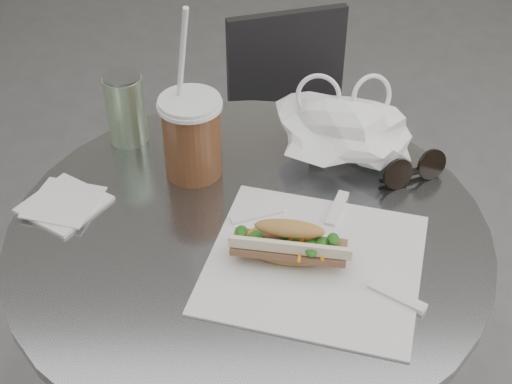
{
  "coord_description": "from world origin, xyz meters",
  "views": [
    {
      "loc": [
        0.02,
        -0.63,
        1.49
      ],
      "look_at": [
        0.01,
        0.23,
        0.79
      ],
      "focal_mm": 50.0,
      "sensor_mm": 36.0,
      "label": 1
    }
  ],
  "objects_px": {
    "chair_far": "(300,179)",
    "banh_mi": "(289,244)",
    "drink_can": "(126,109)",
    "cafe_table": "(250,341)",
    "sunglasses": "(414,171)",
    "iced_coffee": "(192,135)"
  },
  "relations": [
    {
      "from": "banh_mi",
      "to": "sunglasses",
      "type": "relative_size",
      "value": 1.83
    },
    {
      "from": "chair_far",
      "to": "iced_coffee",
      "type": "distance_m",
      "value": 0.73
    },
    {
      "from": "banh_mi",
      "to": "sunglasses",
      "type": "bearing_deg",
      "value": 50.92
    },
    {
      "from": "cafe_table",
      "to": "banh_mi",
      "type": "height_order",
      "value": "banh_mi"
    },
    {
      "from": "chair_far",
      "to": "banh_mi",
      "type": "bearing_deg",
      "value": 68.49
    },
    {
      "from": "chair_far",
      "to": "banh_mi",
      "type": "relative_size",
      "value": 3.41
    },
    {
      "from": "cafe_table",
      "to": "sunglasses",
      "type": "bearing_deg",
      "value": 24.22
    },
    {
      "from": "sunglasses",
      "to": "iced_coffee",
      "type": "bearing_deg",
      "value": 152.18
    },
    {
      "from": "chair_far",
      "to": "iced_coffee",
      "type": "relative_size",
      "value": 2.37
    },
    {
      "from": "drink_can",
      "to": "sunglasses",
      "type": "bearing_deg",
      "value": -13.43
    },
    {
      "from": "sunglasses",
      "to": "drink_can",
      "type": "relative_size",
      "value": 0.89
    },
    {
      "from": "chair_far",
      "to": "drink_can",
      "type": "xyz_separation_m",
      "value": [
        -0.35,
        -0.4,
        0.47
      ]
    },
    {
      "from": "sunglasses",
      "to": "drink_can",
      "type": "height_order",
      "value": "drink_can"
    },
    {
      "from": "banh_mi",
      "to": "iced_coffee",
      "type": "distance_m",
      "value": 0.27
    },
    {
      "from": "chair_far",
      "to": "drink_can",
      "type": "distance_m",
      "value": 0.71
    },
    {
      "from": "iced_coffee",
      "to": "drink_can",
      "type": "height_order",
      "value": "iced_coffee"
    },
    {
      "from": "cafe_table",
      "to": "drink_can",
      "type": "bearing_deg",
      "value": 132.34
    },
    {
      "from": "chair_far",
      "to": "drink_can",
      "type": "height_order",
      "value": "drink_can"
    },
    {
      "from": "banh_mi",
      "to": "cafe_table",
      "type": "bearing_deg",
      "value": 138.9
    },
    {
      "from": "cafe_table",
      "to": "banh_mi",
      "type": "xyz_separation_m",
      "value": [
        0.06,
        -0.07,
        0.31
      ]
    },
    {
      "from": "iced_coffee",
      "to": "drink_can",
      "type": "relative_size",
      "value": 2.35
    },
    {
      "from": "cafe_table",
      "to": "sunglasses",
      "type": "relative_size",
      "value": 6.41
    }
  ]
}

